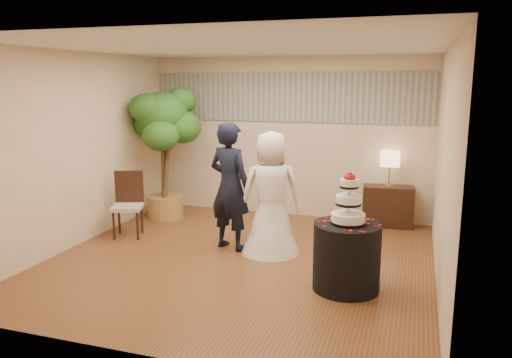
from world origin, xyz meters
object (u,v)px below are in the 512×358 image
(bride, at_px, (271,193))
(console, at_px, (388,206))
(table_lamp, at_px, (390,169))
(side_chair, at_px, (127,205))
(wedding_cake, at_px, (349,198))
(cake_table, at_px, (347,257))
(ficus_tree, at_px, (164,153))
(groom, at_px, (230,186))

(bride, bearing_deg, console, -151.89)
(table_lamp, xyz_separation_m, side_chair, (-3.78, -1.83, -0.47))
(bride, xyz_separation_m, console, (1.48, 1.82, -0.52))
(wedding_cake, bearing_deg, table_lamp, 84.03)
(cake_table, xyz_separation_m, wedding_cake, (0.00, 0.00, 0.69))
(wedding_cake, bearing_deg, ficus_tree, 148.76)
(groom, bearing_deg, bride, -160.45)
(wedding_cake, relative_size, ficus_tree, 0.26)
(console, relative_size, ficus_tree, 0.35)
(groom, height_order, cake_table, groom)
(groom, height_order, table_lamp, groom)
(groom, xyz_separation_m, wedding_cake, (1.79, -0.93, 0.17))
(groom, relative_size, ficus_tree, 0.79)
(cake_table, distance_m, console, 2.80)
(side_chair, bearing_deg, wedding_cake, -35.57)
(console, height_order, table_lamp, table_lamp)
(console, xyz_separation_m, table_lamp, (0.00, 0.00, 0.63))
(table_lamp, distance_m, side_chair, 4.23)
(cake_table, relative_size, table_lamp, 1.36)
(groom, distance_m, ficus_tree, 2.05)
(bride, relative_size, table_lamp, 2.97)
(cake_table, xyz_separation_m, side_chair, (-3.49, 0.95, 0.11))
(console, bearing_deg, bride, -135.22)
(wedding_cake, distance_m, ficus_tree, 4.05)
(table_lamp, height_order, ficus_tree, ficus_tree)
(bride, distance_m, console, 2.41)
(bride, relative_size, console, 2.11)
(bride, distance_m, wedding_cake, 1.54)
(ficus_tree, bearing_deg, side_chair, -91.72)
(bride, xyz_separation_m, wedding_cake, (1.19, -0.96, 0.23))
(bride, bearing_deg, cake_table, 118.44)
(cake_table, bearing_deg, console, 84.03)
(wedding_cake, relative_size, side_chair, 0.60)
(bride, bearing_deg, table_lamp, -151.89)
(ficus_tree, bearing_deg, cake_table, -31.24)
(wedding_cake, xyz_separation_m, ficus_tree, (-3.46, 2.10, 0.07))
(console, distance_m, table_lamp, 0.63)
(ficus_tree, height_order, side_chair, ficus_tree)
(cake_table, distance_m, side_chair, 3.62)
(bride, relative_size, ficus_tree, 0.74)
(bride, distance_m, side_chair, 2.33)
(cake_table, relative_size, side_chair, 0.78)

